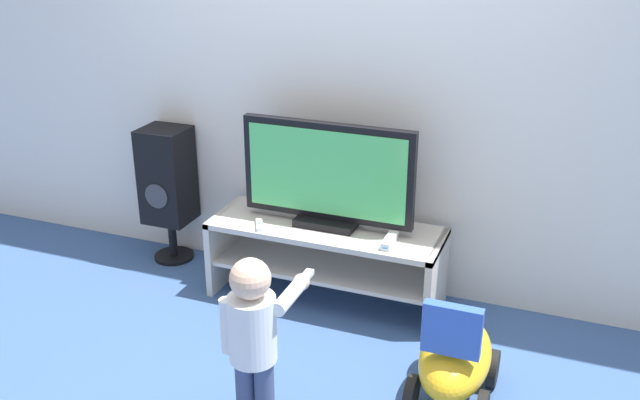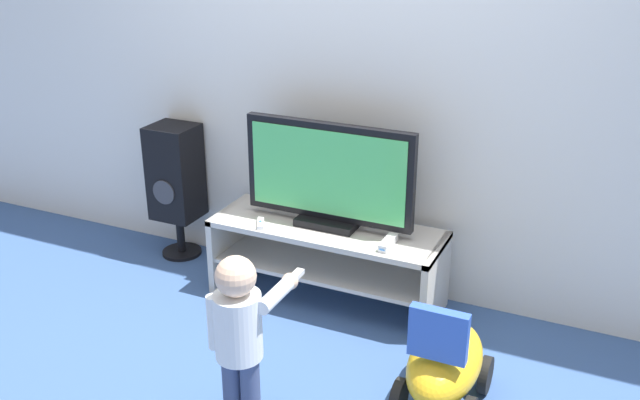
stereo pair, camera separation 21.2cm
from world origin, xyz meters
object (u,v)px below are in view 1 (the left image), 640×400
television (327,176)px  ride_on_toy (455,358)px  speaker_tower (167,179)px  remote_primary (259,225)px  game_console (390,241)px  child (254,329)px

television → ride_on_toy: 1.16m
television → speaker_tower: 1.07m
television → ride_on_toy: size_ratio=1.64×
remote_primary → game_console: bearing=3.9°
game_console → remote_primary: game_console is taller
remote_primary → ride_on_toy: bearing=-22.3°
remote_primary → child: (0.41, -0.91, -0.00)m
game_console → remote_primary: bearing=-176.1°
game_console → television: bearing=163.4°
game_console → child: (-0.29, -0.96, -0.01)m
child → speaker_tower: (-1.14, 1.18, 0.07)m
remote_primary → speaker_tower: speaker_tower is taller
game_console → speaker_tower: speaker_tower is taller
speaker_tower → remote_primary: bearing=-19.9°
remote_primary → speaker_tower: 0.78m
game_console → child: 1.00m
child → game_console: bearing=73.3°
ride_on_toy → child: bearing=-149.3°
game_console → ride_on_toy: size_ratio=0.31×
game_console → ride_on_toy: 0.73m
speaker_tower → game_console: bearing=-8.6°
television → ride_on_toy: (0.83, -0.63, -0.51)m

